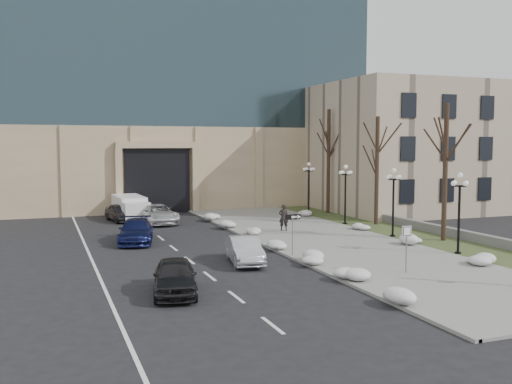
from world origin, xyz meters
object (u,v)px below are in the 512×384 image
at_px(box_truck, 130,208).
at_px(keep_sign, 407,239).
at_px(lamppost_b, 393,193).
at_px(lamppost_a, 459,202).
at_px(car_a, 175,276).
at_px(lamppost_d, 309,181).
at_px(car_b, 244,250).
at_px(car_c, 136,231).
at_px(pedestrian, 284,217).
at_px(car_d, 157,214).
at_px(car_e, 121,213).
at_px(lamppost_c, 345,186).
at_px(one_way_sign, 295,222).

height_order(box_truck, keep_sign, keep_sign).
bearing_deg(lamppost_b, lamppost_a, -90.00).
bearing_deg(car_a, lamppost_d, 64.04).
relative_size(car_b, keep_sign, 1.80).
xyz_separation_m(car_c, pedestrian, (10.69, 0.65, 0.33)).
xyz_separation_m(car_d, pedestrian, (7.74, -7.71, 0.31)).
bearing_deg(lamppost_d, car_d, -178.49).
relative_size(car_d, box_truck, 0.88).
xyz_separation_m(car_e, lamppost_d, (16.23, -2.05, 2.34)).
distance_m(car_b, lamppost_a, 12.64).
relative_size(car_c, pedestrian, 2.69).
distance_m(car_c, car_e, 10.77).
relative_size(car_d, lamppost_b, 1.16).
xyz_separation_m(car_a, car_b, (4.86, 4.85, -0.04)).
xyz_separation_m(car_e, lamppost_a, (16.23, -21.55, 2.34)).
height_order(box_truck, lamppost_b, lamppost_b).
distance_m(car_c, pedestrian, 10.71).
height_order(car_b, car_e, car_e).
distance_m(car_c, lamppost_c, 16.94).
relative_size(car_d, pedestrian, 2.87).
distance_m(car_d, pedestrian, 10.93).
distance_m(car_c, one_way_sign, 11.18).
xyz_separation_m(car_a, pedestrian, (11.13, 14.03, 0.32)).
bearing_deg(car_b, pedestrian, 64.78).
xyz_separation_m(car_a, lamppost_a, (17.07, 2.60, 2.32)).
bearing_deg(car_a, pedestrian, 63.31).
height_order(car_c, lamppost_c, lamppost_c).
relative_size(pedestrian, lamppost_d, 0.40).
relative_size(car_d, keep_sign, 2.29).
bearing_deg(keep_sign, car_a, 178.39).
bearing_deg(one_way_sign, lamppost_a, -13.96).
bearing_deg(lamppost_d, lamppost_c, -90.00).
bearing_deg(lamppost_d, keep_sign, -104.26).
height_order(car_a, box_truck, box_truck).
bearing_deg(lamppost_c, car_a, -137.58).
bearing_deg(car_b, lamppost_a, -1.32).
bearing_deg(box_truck, lamppost_d, -14.57).
distance_m(car_c, keep_sign, 17.67).
xyz_separation_m(car_b, pedestrian, (6.27, 9.18, 0.37)).
bearing_deg(lamppost_a, box_truck, 124.07).
distance_m(pedestrian, lamppost_c, 6.47).
distance_m(car_d, lamppost_c, 15.17).
height_order(pedestrian, lamppost_a, lamppost_a).
bearing_deg(lamppost_c, car_d, 155.83).
bearing_deg(car_b, car_c, 126.49).
height_order(car_c, car_e, car_c).
height_order(lamppost_a, lamppost_b, same).
distance_m(car_a, pedestrian, 17.91).
distance_m(car_d, one_way_sign, 17.15).
height_order(car_a, car_b, car_a).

